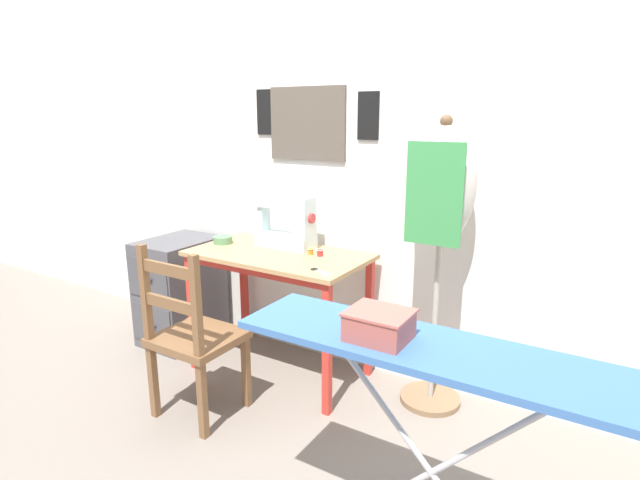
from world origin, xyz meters
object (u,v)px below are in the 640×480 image
object	(u,v)px
storage_box	(379,325)
fabric_bowl	(223,240)
sewing_machine	(289,224)
filing_cabinet	(180,290)
ironing_board	(438,362)
thread_spool_mid_table	(320,253)
scissors	(318,271)
dress_form	(441,202)
thread_spool_near_machine	(311,252)
wooden_chair	(193,338)

from	to	relation	value
storage_box	fabric_bowl	bearing A→B (deg)	148.23
storage_box	sewing_machine	bearing A→B (deg)	135.77
filing_cabinet	ironing_board	distance (m)	2.30
fabric_bowl	filing_cabinet	bearing A→B (deg)	178.40
thread_spool_mid_table	fabric_bowl	bearing A→B (deg)	-175.06
scissors	thread_spool_mid_table	bearing A→B (deg)	119.35
fabric_bowl	dress_form	distance (m)	1.35
fabric_bowl	ironing_board	xyz separation A→B (m)	(1.65, -0.88, 0.02)
thread_spool_near_machine	storage_box	distance (m)	1.30
filing_cabinet	thread_spool_near_machine	bearing A→B (deg)	2.34
wooden_chair	dress_form	distance (m)	1.40
filing_cabinet	ironing_board	xyz separation A→B (m)	(2.07, -0.89, 0.44)
thread_spool_mid_table	filing_cabinet	bearing A→B (deg)	-177.59
wooden_chair	filing_cabinet	distance (m)	0.95
sewing_machine	fabric_bowl	xyz separation A→B (m)	(-0.41, -0.13, -0.12)
storage_box	scissors	bearing A→B (deg)	132.59
thread_spool_mid_table	wooden_chair	size ratio (longest dim) A/B	0.05
thread_spool_near_machine	dress_form	size ratio (longest dim) A/B	0.03
fabric_bowl	dress_form	size ratio (longest dim) A/B	0.08
filing_cabinet	dress_form	distance (m)	1.88
thread_spool_near_machine	filing_cabinet	distance (m)	1.10
ironing_board	fabric_bowl	bearing A→B (deg)	152.05
thread_spool_mid_table	wooden_chair	xyz separation A→B (m)	(-0.35, -0.64, -0.34)
sewing_machine	scissors	distance (m)	0.51
filing_cabinet	dress_form	xyz separation A→B (m)	(1.72, 0.14, 0.74)
wooden_chair	dress_form	xyz separation A→B (m)	(0.99, 0.74, 0.67)
thread_spool_near_machine	storage_box	world-z (taller)	storage_box
scissors	thread_spool_near_machine	world-z (taller)	thread_spool_near_machine
filing_cabinet	ironing_board	size ratio (longest dim) A/B	0.55
dress_form	ironing_board	bearing A→B (deg)	-71.31
dress_form	scissors	bearing A→B (deg)	-147.24
thread_spool_mid_table	dress_form	distance (m)	0.73
fabric_bowl	filing_cabinet	size ratio (longest dim) A/B	0.16
thread_spool_mid_table	dress_form	xyz separation A→B (m)	(0.64, 0.09, 0.33)
wooden_chair	sewing_machine	bearing A→B (deg)	82.97
fabric_bowl	wooden_chair	distance (m)	0.75
fabric_bowl	thread_spool_near_machine	distance (m)	0.61
scissors	filing_cabinet	world-z (taller)	scissors
wooden_chair	filing_cabinet	size ratio (longest dim) A/B	1.29
sewing_machine	storage_box	distance (m)	1.49
sewing_machine	dress_form	xyz separation A→B (m)	(0.90, 0.02, 0.21)
wooden_chair	thread_spool_mid_table	bearing A→B (deg)	61.66
fabric_bowl	scissors	bearing A→B (deg)	-12.44
sewing_machine	thread_spool_near_machine	size ratio (longest dim) A/B	9.42
sewing_machine	thread_spool_mid_table	size ratio (longest dim) A/B	8.63
scissors	ironing_board	distance (m)	1.11
sewing_machine	thread_spool_near_machine	distance (m)	0.25
fabric_bowl	thread_spool_mid_table	bearing A→B (deg)	4.94
thread_spool_near_machine	scissors	bearing A→B (deg)	-50.22
sewing_machine	ironing_board	xyz separation A→B (m)	(1.25, -1.00, -0.10)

